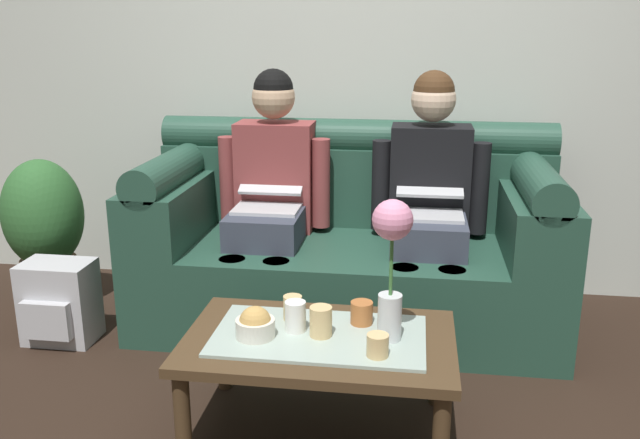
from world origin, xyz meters
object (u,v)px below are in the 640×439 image
(person_left, at_px, (271,187))
(cup_far_center, at_px, (378,345))
(cup_near_right, at_px, (362,313))
(cup_far_left, at_px, (293,308))
(person_right, at_px, (430,193))
(snack_bowl, at_px, (255,325))
(couch, at_px, (348,246))
(cup_far_right, at_px, (295,316))
(flower_vase, at_px, (392,250))
(potted_plant, at_px, (44,227))
(cup_near_left, at_px, (321,321))
(backpack_left, at_px, (59,303))
(coffee_table, at_px, (319,348))

(person_left, height_order, cup_far_center, person_left)
(cup_near_right, xyz_separation_m, cup_far_left, (-0.25, -0.00, 0.00))
(person_right, height_order, snack_bowl, person_right)
(snack_bowl, height_order, cup_near_right, snack_bowl)
(couch, relative_size, cup_far_right, 18.18)
(person_left, height_order, snack_bowl, person_left)
(flower_vase, bearing_deg, potted_plant, 152.68)
(cup_far_center, xyz_separation_m, potted_plant, (-1.76, 1.06, 0.01))
(couch, xyz_separation_m, potted_plant, (-1.55, -0.08, 0.06))
(flower_vase, distance_m, cup_near_right, 0.32)
(couch, relative_size, person_left, 1.63)
(cup_near_left, height_order, cup_far_left, cup_near_left)
(couch, distance_m, backpack_left, 1.39)
(person_right, relative_size, flower_vase, 2.47)
(couch, bearing_deg, cup_far_left, -97.21)
(flower_vase, relative_size, potted_plant, 0.63)
(cup_near_left, bearing_deg, cup_far_right, 164.40)
(cup_near_left, height_order, potted_plant, potted_plant)
(person_right, height_order, cup_far_left, person_right)
(cup_near_left, bearing_deg, coffee_table, 126.11)
(cup_near_left, relative_size, backpack_left, 0.28)
(cup_far_center, xyz_separation_m, backpack_left, (-1.50, 0.68, -0.23))
(cup_far_center, distance_m, cup_far_right, 0.33)
(cup_near_right, bearing_deg, backpack_left, 163.03)
(cup_near_right, bearing_deg, flower_vase, -47.08)
(cup_near_left, bearing_deg, couch, 90.41)
(person_left, relative_size, potted_plant, 1.57)
(person_left, xyz_separation_m, snack_bowl, (0.17, -1.06, -0.23))
(cup_near_left, relative_size, cup_far_left, 1.18)
(person_left, height_order, cup_far_left, person_left)
(cup_near_left, height_order, cup_far_right, cup_far_right)
(coffee_table, xyz_separation_m, snack_bowl, (-0.22, -0.05, 0.10))
(person_right, relative_size, backpack_left, 3.20)
(snack_bowl, xyz_separation_m, cup_far_center, (0.43, -0.08, -0.01))
(person_left, relative_size, cup_far_left, 13.43)
(potted_plant, bearing_deg, cup_near_left, -30.98)
(coffee_table, bearing_deg, potted_plant, 149.17)
(cup_far_center, bearing_deg, snack_bowl, 169.19)
(coffee_table, distance_m, cup_far_left, 0.19)
(cup_near_right, xyz_separation_m, backpack_left, (-1.43, 0.44, -0.23))
(cup_near_right, relative_size, backpack_left, 0.22)
(couch, distance_m, snack_bowl, 1.08)
(cup_far_right, bearing_deg, person_right, 64.61)
(flower_vase, height_order, cup_near_left, flower_vase)
(flower_vase, distance_m, cup_near_left, 0.36)
(person_left, height_order, cup_near_left, person_left)
(flower_vase, bearing_deg, couch, 103.56)
(person_right, height_order, coffee_table, person_right)
(cup_far_right, distance_m, backpack_left, 1.34)
(snack_bowl, bearing_deg, person_right, 60.44)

